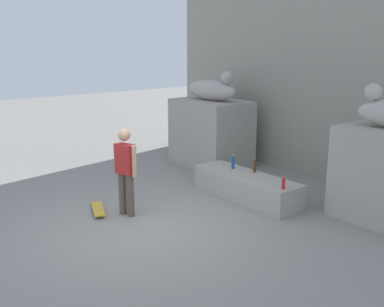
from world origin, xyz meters
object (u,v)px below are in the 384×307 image
bottle_brown (255,167)px  bottle_blue (233,163)px  statue_reclining_left (212,89)px  skateboard (98,209)px  bottle_red (283,184)px  skater (125,168)px

bottle_brown → bottle_blue: bottle_blue is taller
statue_reclining_left → bottle_brown: (2.49, -0.96, -1.36)m
statue_reclining_left → skateboard: (1.32, -4.04, -1.93)m
bottle_red → skateboard: bearing=-130.4°
bottle_red → bottle_brown: bearing=160.8°
skateboard → bottle_blue: bearing=-81.9°
skater → statue_reclining_left: bearing=-80.4°
bottle_brown → bottle_blue: bearing=-159.9°
skater → skateboard: size_ratio=2.04×
skater → skateboard: bearing=21.3°
statue_reclining_left → skateboard: statue_reclining_left is taller
skateboard → bottle_blue: size_ratio=2.57×
skater → bottle_red: bearing=-144.5°
statue_reclining_left → bottle_brown: 3.00m
skater → bottle_brown: skater is taller
skater → bottle_brown: bearing=-120.8°
bottle_blue → bottle_red: 1.62m
skateboard → bottle_red: bottle_red is taller
statue_reclining_left → skateboard: 4.67m
bottle_brown → bottle_blue: size_ratio=0.93×
statue_reclining_left → skater: 4.23m
statue_reclining_left → bottle_red: bearing=-25.4°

